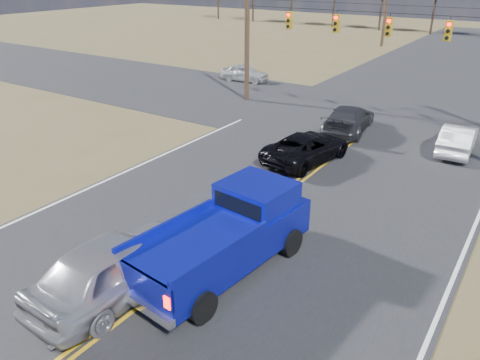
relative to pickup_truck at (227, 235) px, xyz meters
The scene contains 12 objects.
ground 2.12m from the pickup_truck, 123.72° to the right, with size 160.00×160.00×0.00m, color brown.
road_main 8.62m from the pickup_truck, 96.75° to the left, with size 14.00×120.00×0.02m, color #28282B.
road_cross 16.56m from the pickup_truck, 93.49° to the left, with size 120.00×12.00×0.02m, color #28282B.
signal_gantry 16.76m from the pickup_truck, 91.78° to the left, with size 19.60×4.83×10.00m.
utility_poles 16.06m from the pickup_truck, 93.71° to the left, with size 19.60×58.32×10.00m.
treeline 25.89m from the pickup_truck, 92.26° to the left, with size 87.00×117.80×7.40m.
pickup_truck is the anchor object (origin of this frame).
silver_suv 3.19m from the pickup_truck, 124.62° to the right, with size 2.10×5.23×1.78m, color #999AA0.
black_suv 9.12m from the pickup_truck, 101.43° to the left, with size 2.20×4.77×1.33m, color black.
white_car_queue 14.49m from the pickup_truck, 75.00° to the left, with size 1.43×4.11×1.36m, color white.
dgrey_car_queue 14.11m from the pickup_truck, 97.35° to the left, with size 2.01×4.94×1.43m, color #302F34.
cross_car_west 24.96m from the pickup_truck, 121.99° to the left, with size 3.80×1.53×1.29m, color silver.
Camera 1 is at (7.82, -8.04, 8.25)m, focal length 35.00 mm.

